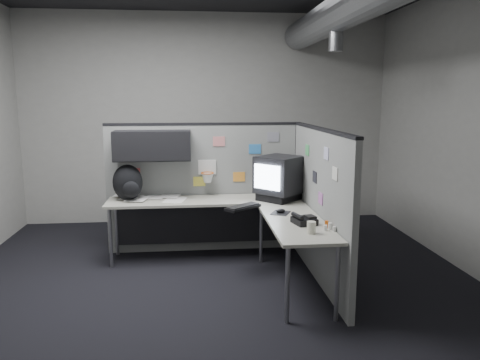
{
  "coord_description": "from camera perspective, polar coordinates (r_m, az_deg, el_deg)",
  "views": [
    {
      "loc": [
        -0.24,
        -4.51,
        1.94
      ],
      "look_at": [
        0.27,
        0.35,
        1.07
      ],
      "focal_mm": 35.0,
      "sensor_mm": 36.0,
      "label": 1
    }
  ],
  "objects": [
    {
      "name": "partition_right",
      "position": [
        5.04,
        9.63,
        -2.94
      ],
      "size": [
        0.07,
        2.23,
        1.63
      ],
      "color": "gray",
      "rests_on": "ground"
    },
    {
      "name": "partition_back",
      "position": [
        5.82,
        -6.01,
        0.68
      ],
      "size": [
        2.44,
        0.42,
        1.63
      ],
      "color": "gray",
      "rests_on": "ground"
    },
    {
      "name": "cup",
      "position": [
        4.27,
        8.69,
        -5.75
      ],
      "size": [
        0.09,
        0.09,
        0.11
      ],
      "primitive_type": "cylinder",
      "rotation": [
        0.0,
        0.0,
        0.14
      ],
      "color": "beige",
      "rests_on": "desk"
    },
    {
      "name": "bottles",
      "position": [
        4.43,
        10.75,
        -5.58
      ],
      "size": [
        0.11,
        0.15,
        0.07
      ],
      "rotation": [
        0.0,
        0.0,
        -0.11
      ],
      "color": "silver",
      "rests_on": "desk"
    },
    {
      "name": "monitor",
      "position": [
        5.56,
        4.82,
        0.3
      ],
      "size": [
        0.65,
        0.65,
        0.52
      ],
      "rotation": [
        0.0,
        0.0,
        -0.03
      ],
      "color": "black",
      "rests_on": "desk"
    },
    {
      "name": "papers",
      "position": [
        5.82,
        -10.99,
        -2.02
      ],
      "size": [
        0.92,
        0.71,
        0.02
      ],
      "rotation": [
        0.0,
        0.0,
        -0.22
      ],
      "color": "white",
      "rests_on": "desk"
    },
    {
      "name": "room",
      "position": [
        4.59,
        4.13,
        11.98
      ],
      "size": [
        5.62,
        5.62,
        3.22
      ],
      "color": "black",
      "rests_on": "ground"
    },
    {
      "name": "keyboard",
      "position": [
        5.15,
        0.34,
        -3.31
      ],
      "size": [
        0.43,
        0.4,
        0.04
      ],
      "rotation": [
        0.0,
        0.0,
        -0.09
      ],
      "color": "black",
      "rests_on": "desk"
    },
    {
      "name": "backpack",
      "position": [
        5.68,
        -13.5,
        -0.37
      ],
      "size": [
        0.36,
        0.33,
        0.43
      ],
      "rotation": [
        0.0,
        0.0,
        0.05
      ],
      "color": "black",
      "rests_on": "desk"
    },
    {
      "name": "phone",
      "position": [
        4.58,
        7.79,
        -4.85
      ],
      "size": [
        0.24,
        0.26,
        0.1
      ],
      "rotation": [
        0.0,
        0.0,
        0.07
      ],
      "color": "black",
      "rests_on": "desk"
    },
    {
      "name": "desk",
      "position": [
        5.39,
        -1.67,
        -4.18
      ],
      "size": [
        2.31,
        2.11,
        0.73
      ],
      "color": "#A5A495",
      "rests_on": "ground"
    },
    {
      "name": "mouse",
      "position": [
        4.97,
        4.97,
        -3.87
      ],
      "size": [
        0.25,
        0.27,
        0.05
      ],
      "rotation": [
        0.0,
        0.0,
        0.33
      ],
      "color": "black",
      "rests_on": "desk"
    }
  ]
}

